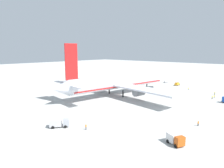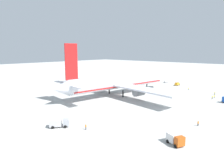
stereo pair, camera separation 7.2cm
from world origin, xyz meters
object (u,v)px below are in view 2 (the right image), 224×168
Objects in this scene: baggage_cart_0 at (100,81)px; baggage_cart_2 at (166,82)px; airliner at (119,82)px; ground_worker_2 at (188,89)px; ground_worker_5 at (215,93)px; traffic_cone_0 at (117,80)px; ground_worker_1 at (198,123)px; ground_worker_3 at (86,127)px; traffic_cone_1 at (98,81)px; service_truck_3 at (175,139)px; baggage_cart_1 at (115,81)px; service_van at (177,84)px; ground_worker_4 at (212,97)px; service_truck_1 at (59,123)px; ground_worker_0 at (214,96)px.

baggage_cart_2 is (30.40, -38.06, 0.01)m from baggage_cart_0.
ground_worker_2 is (38.03, -22.58, -6.23)m from airliner.
ground_worker_5 reaches higher than traffic_cone_0.
baggage_cart_2 is 87.87m from ground_worker_1.
ground_worker_3 reaches higher than traffic_cone_1.
service_truck_3 is 1.93× the size of baggage_cart_1.
traffic_cone_0 is at bearing 33.18° from baggage_cart_1.
airliner reaches higher than ground_worker_1.
service_van reaches higher than ground_worker_5.
ground_worker_4 is at bearing -96.81° from baggage_cart_1.
baggage_cart_2 is (102.79, 17.27, -0.58)m from service_truck_1.
service_truck_3 reaches higher than baggage_cart_1.
ground_worker_5 is (8.90, 2.23, -0.00)m from ground_worker_0.
ground_worker_2 is (6.46, -52.77, 0.05)m from baggage_cart_1.
traffic_cone_0 is (17.07, -2.31, -0.50)m from baggage_cart_0.
ground_worker_5 is at bearing -87.11° from baggage_cart_1.
ground_worker_5 is at bearing 8.27° from service_truck_3.
ground_worker_1 is (-18.03, -48.12, -6.24)m from airliner.
ground_worker_4 is at bearing 7.89° from service_truck_3.
service_van is at bearing 29.23° from ground_worker_1.
ground_worker_4 is 3.23× the size of traffic_cone_0.
ground_worker_1 is 0.94× the size of ground_worker_3.
ground_worker_0 is (61.28, 7.97, -0.65)m from service_truck_3.
airliner is 46.93m from ground_worker_4.
ground_worker_5 is (53.06, 9.88, 0.02)m from ground_worker_1.
ground_worker_3 is at bearing -151.18° from airliner.
ground_worker_2 is at bearing -80.31° from traffic_cone_1.
service_truck_1 is 10.91× the size of traffic_cone_1.
ground_worker_4 reaches higher than ground_worker_1.
ground_worker_3 is 68.89m from ground_worker_4.
ground_worker_3 reaches higher than traffic_cone_0.
ground_worker_3 reaches higher than baggage_cart_0.
ground_worker_3 reaches higher than baggage_cart_1.
baggage_cart_0 is 79.38m from ground_worker_4.
ground_worker_2 reaches higher than baggage_cart_0.
baggage_cart_1 is at bearing -146.82° from traffic_cone_0.
service_truck_3 is at bearing -125.97° from airliner.
ground_worker_2 is (13.56, -61.60, 0.08)m from baggage_cart_0.
service_van reaches higher than baggage_cart_0.
ground_worker_4 is at bearing -169.89° from ground_worker_5.
baggage_cart_0 is at bearing 128.85° from baggage_cart_1.
ground_worker_1 is 35.23m from ground_worker_3.
ground_worker_1 is 0.94× the size of ground_worker_4.
ground_worker_2 is (73.18, 25.85, -0.67)m from service_truck_3.
service_van is 1.49× the size of baggage_cart_0.
ground_worker_3 reaches higher than ground_worker_2.
service_van reaches higher than ground_worker_3.
service_truck_1 is at bearing 161.94° from ground_worker_0.
ground_worker_3 is (-93.21, -13.72, -0.13)m from service_van.
ground_worker_5 is (11.88, 2.12, -0.04)m from ground_worker_4.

